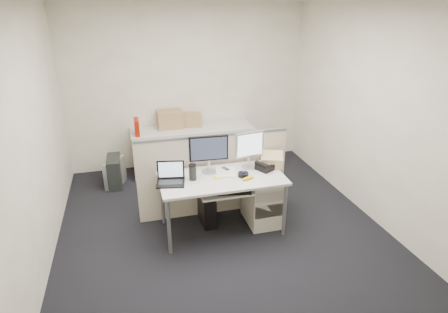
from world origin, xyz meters
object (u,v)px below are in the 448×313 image
object	(u,v)px
desk	(222,182)
monitor_main	(209,154)
laptop	(170,174)
desk_phone	(266,166)

from	to	relation	value
desk	monitor_main	xyz separation A→B (m)	(-0.12, 0.18, 0.30)
desk	laptop	bearing A→B (deg)	-178.15
desk	monitor_main	bearing A→B (deg)	123.30
desk	monitor_main	size ratio (longest dim) A/B	3.15
monitor_main	laptop	bearing A→B (deg)	-154.71
laptop	desk_phone	size ratio (longest dim) A/B	1.37
monitor_main	desk_phone	size ratio (longest dim) A/B	2.04
laptop	desk_phone	distance (m)	1.23
desk_phone	desk	bearing A→B (deg)	159.55
desk	desk_phone	bearing A→B (deg)	7.59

